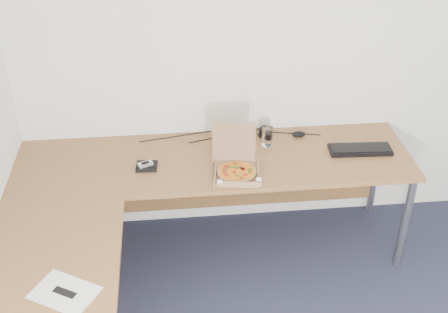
{
  "coord_description": "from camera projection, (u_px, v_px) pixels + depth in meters",
  "views": [
    {
      "loc": [
        -0.76,
        -1.7,
        2.73
      ],
      "look_at": [
        -0.45,
        1.28,
        0.82
      ],
      "focal_mm": 46.98,
      "sensor_mm": 36.0,
      "label": 1
    }
  ],
  "objects": [
    {
      "name": "room_shell",
      "position": [
        372.0,
        232.0,
        2.29
      ],
      "size": [
        3.5,
        3.5,
        2.5
      ],
      "primitive_type": null,
      "color": "white",
      "rests_on": "ground"
    },
    {
      "name": "pizza_box",
      "position": [
        236.0,
        169.0,
        3.54
      ],
      "size": [
        0.27,
        0.31,
        0.27
      ],
      "rotation": [
        0.0,
        0.0,
        -0.14
      ],
      "color": "#AC7E58",
      "rests_on": "desk"
    },
    {
      "name": "wallet",
      "position": [
        147.0,
        166.0,
        3.61
      ],
      "size": [
        0.14,
        0.12,
        0.02
      ],
      "primitive_type": "cube",
      "rotation": [
        0.0,
        0.0,
        -0.08
      ],
      "color": "black",
      "rests_on": "desk"
    },
    {
      "name": "dome_speaker",
      "position": [
        265.0,
        130.0,
        3.92
      ],
      "size": [
        0.1,
        0.1,
        0.08
      ],
      "primitive_type": "ellipsoid",
      "color": "black",
      "rests_on": "desk"
    },
    {
      "name": "paper_sheet",
      "position": [
        65.0,
        293.0,
        2.72
      ],
      "size": [
        0.36,
        0.33,
        0.0
      ],
      "primitive_type": "cube",
      "rotation": [
        0.0,
        0.0,
        -0.53
      ],
      "color": "white",
      "rests_on": "desk"
    },
    {
      "name": "mouse",
      "position": [
        299.0,
        134.0,
        3.93
      ],
      "size": [
        0.1,
        0.08,
        0.03
      ],
      "primitive_type": "ellipsoid",
      "rotation": [
        0.0,
        0.0,
        -0.31
      ],
      "color": "black",
      "rests_on": "desk"
    },
    {
      "name": "drinking_glass",
      "position": [
        267.0,
        137.0,
        3.8
      ],
      "size": [
        0.07,
        0.07,
        0.13
      ],
      "primitive_type": "cylinder",
      "color": "white",
      "rests_on": "desk"
    },
    {
      "name": "keyboard",
      "position": [
        360.0,
        150.0,
        3.77
      ],
      "size": [
        0.41,
        0.16,
        0.02
      ],
      "primitive_type": "cube",
      "rotation": [
        0.0,
        0.0,
        -0.05
      ],
      "color": "black",
      "rests_on": "desk"
    },
    {
      "name": "phone",
      "position": [
        145.0,
        164.0,
        3.59
      ],
      "size": [
        0.1,
        0.08,
        0.02
      ],
      "primitive_type": "cube",
      "rotation": [
        0.0,
        0.0,
        0.41
      ],
      "color": "#B2B5BA",
      "rests_on": "wallet"
    },
    {
      "name": "desk",
      "position": [
        164.0,
        207.0,
        3.33
      ],
      "size": [
        2.5,
        2.2,
        0.73
      ],
      "color": "#906034",
      "rests_on": "ground"
    },
    {
      "name": "cable_bundle",
      "position": [
        227.0,
        135.0,
        3.94
      ],
      "size": [
        0.59,
        0.12,
        0.01
      ],
      "primitive_type": null,
      "rotation": [
        0.0,
        0.0,
        0.14
      ],
      "color": "black",
      "rests_on": "desk"
    }
  ]
}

